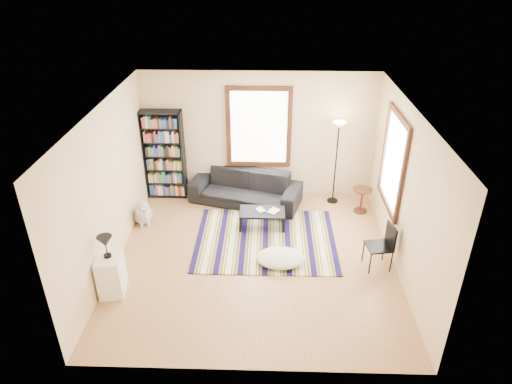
{
  "coord_description": "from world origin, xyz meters",
  "views": [
    {
      "loc": [
        0.22,
        -6.74,
        5.04
      ],
      "look_at": [
        0.0,
        0.5,
        1.1
      ],
      "focal_mm": 32.0,
      "sensor_mm": 36.0,
      "label": 1
    }
  ],
  "objects_px": {
    "bookshelf": "(164,155)",
    "floor_cushion": "(280,258)",
    "sofa": "(245,188)",
    "floor_lamp": "(336,163)",
    "side_table": "(361,200)",
    "dog": "(142,209)",
    "coffee_table": "(262,219)",
    "white_cabinet": "(111,274)",
    "folding_chair": "(379,246)"
  },
  "relations": [
    {
      "from": "side_table",
      "to": "dog",
      "type": "bearing_deg",
      "value": -172.94
    },
    {
      "from": "bookshelf",
      "to": "floor_lamp",
      "type": "distance_m",
      "value": 3.73
    },
    {
      "from": "sofa",
      "to": "folding_chair",
      "type": "height_order",
      "value": "folding_chair"
    },
    {
      "from": "sofa",
      "to": "side_table",
      "type": "distance_m",
      "value": 2.5
    },
    {
      "from": "floor_cushion",
      "to": "coffee_table",
      "type": "bearing_deg",
      "value": 106.33
    },
    {
      "from": "floor_lamp",
      "to": "side_table",
      "type": "distance_m",
      "value": 0.96
    },
    {
      "from": "bookshelf",
      "to": "floor_cushion",
      "type": "bearing_deg",
      "value": -44.14
    },
    {
      "from": "bookshelf",
      "to": "floor_cushion",
      "type": "relative_size",
      "value": 2.32
    },
    {
      "from": "coffee_table",
      "to": "floor_cushion",
      "type": "bearing_deg",
      "value": -73.67
    },
    {
      "from": "coffee_table",
      "to": "floor_cushion",
      "type": "distance_m",
      "value": 1.25
    },
    {
      "from": "bookshelf",
      "to": "floor_cushion",
      "type": "distance_m",
      "value": 3.63
    },
    {
      "from": "floor_lamp",
      "to": "coffee_table",
      "type": "bearing_deg",
      "value": -144.9
    },
    {
      "from": "sofa",
      "to": "floor_lamp",
      "type": "height_order",
      "value": "floor_lamp"
    },
    {
      "from": "dog",
      "to": "coffee_table",
      "type": "bearing_deg",
      "value": -23.63
    },
    {
      "from": "dog",
      "to": "bookshelf",
      "type": "bearing_deg",
      "value": 55.8
    },
    {
      "from": "coffee_table",
      "to": "floor_cushion",
      "type": "height_order",
      "value": "coffee_table"
    },
    {
      "from": "folding_chair",
      "to": "white_cabinet",
      "type": "xyz_separation_m",
      "value": [
        -4.45,
        -0.79,
        -0.08
      ]
    },
    {
      "from": "coffee_table",
      "to": "white_cabinet",
      "type": "distance_m",
      "value": 3.16
    },
    {
      "from": "coffee_table",
      "to": "floor_lamp",
      "type": "bearing_deg",
      "value": 35.1
    },
    {
      "from": "sofa",
      "to": "floor_cushion",
      "type": "distance_m",
      "value": 2.31
    },
    {
      "from": "coffee_table",
      "to": "dog",
      "type": "bearing_deg",
      "value": 177.76
    },
    {
      "from": "sofa",
      "to": "dog",
      "type": "relative_size",
      "value": 3.98
    },
    {
      "from": "white_cabinet",
      "to": "floor_lamp",
      "type": "bearing_deg",
      "value": 31.59
    },
    {
      "from": "sofa",
      "to": "bookshelf",
      "type": "xyz_separation_m",
      "value": [
        -1.79,
        0.27,
        0.65
      ]
    },
    {
      "from": "side_table",
      "to": "sofa",
      "type": "bearing_deg",
      "value": 172.4
    },
    {
      "from": "floor_cushion",
      "to": "dog",
      "type": "xyz_separation_m",
      "value": [
        -2.79,
        1.29,
        0.19
      ]
    },
    {
      "from": "floor_lamp",
      "to": "dog",
      "type": "bearing_deg",
      "value": -166.03
    },
    {
      "from": "floor_cushion",
      "to": "side_table",
      "type": "height_order",
      "value": "side_table"
    },
    {
      "from": "floor_cushion",
      "to": "white_cabinet",
      "type": "relative_size",
      "value": 1.23
    },
    {
      "from": "white_cabinet",
      "to": "folding_chair",
      "type": "bearing_deg",
      "value": 3.37
    },
    {
      "from": "bookshelf",
      "to": "coffee_table",
      "type": "distance_m",
      "value": 2.64
    },
    {
      "from": "floor_lamp",
      "to": "white_cabinet",
      "type": "bearing_deg",
      "value": -141.7
    },
    {
      "from": "floor_cushion",
      "to": "folding_chair",
      "type": "bearing_deg",
      "value": -1.75
    },
    {
      "from": "sofa",
      "to": "coffee_table",
      "type": "relative_size",
      "value": 2.64
    },
    {
      "from": "side_table",
      "to": "floor_lamp",
      "type": "bearing_deg",
      "value": 141.65
    },
    {
      "from": "bookshelf",
      "to": "white_cabinet",
      "type": "height_order",
      "value": "bookshelf"
    },
    {
      "from": "coffee_table",
      "to": "floor_lamp",
      "type": "distance_m",
      "value": 2.03
    },
    {
      "from": "folding_chair",
      "to": "dog",
      "type": "height_order",
      "value": "folding_chair"
    },
    {
      "from": "coffee_table",
      "to": "bookshelf",
      "type": "bearing_deg",
      "value": 149.97
    },
    {
      "from": "bookshelf",
      "to": "dog",
      "type": "bearing_deg",
      "value": -102.81
    },
    {
      "from": "dog",
      "to": "floor_lamp",
      "type": "bearing_deg",
      "value": -7.42
    },
    {
      "from": "sofa",
      "to": "dog",
      "type": "distance_m",
      "value": 2.24
    },
    {
      "from": "bookshelf",
      "to": "sofa",
      "type": "bearing_deg",
      "value": -8.58
    },
    {
      "from": "bookshelf",
      "to": "white_cabinet",
      "type": "xyz_separation_m",
      "value": [
        -0.23,
        -3.29,
        -0.65
      ]
    },
    {
      "from": "floor_lamp",
      "to": "dog",
      "type": "height_order",
      "value": "floor_lamp"
    },
    {
      "from": "floor_cushion",
      "to": "floor_lamp",
      "type": "relative_size",
      "value": 0.46
    },
    {
      "from": "coffee_table",
      "to": "floor_cushion",
      "type": "relative_size",
      "value": 1.04
    },
    {
      "from": "floor_lamp",
      "to": "dog",
      "type": "xyz_separation_m",
      "value": [
        -3.99,
        -0.99,
        -0.63
      ]
    },
    {
      "from": "floor_cushion",
      "to": "side_table",
      "type": "xyz_separation_m",
      "value": [
        1.74,
        1.85,
        0.16
      ]
    },
    {
      "from": "sofa",
      "to": "white_cabinet",
      "type": "height_order",
      "value": "white_cabinet"
    }
  ]
}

